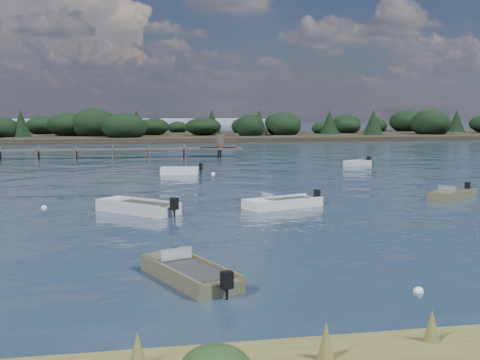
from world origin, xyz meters
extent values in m
plane|color=#152232|center=(0.00, 60.00, 0.00)|extent=(400.00, 400.00, 0.00)
cube|color=black|center=(0.00, -12.20, 0.00)|extent=(160.00, 0.60, 0.30)
cube|color=brown|center=(-5.40, -5.55, 0.09)|extent=(3.07, 4.60, 0.66)
cube|color=brown|center=(-6.01, -4.02, 0.48)|extent=(1.72, 1.49, 0.13)
cube|color=#272729|center=(-5.28, -5.87, 0.40)|extent=(2.26, 3.20, 0.11)
cube|color=brown|center=(-6.09, -5.82, 0.48)|extent=(1.69, 4.06, 0.13)
cube|color=brown|center=(-4.71, -5.28, 0.48)|extent=(1.69, 4.06, 0.13)
cube|color=black|center=(-4.53, -7.75, 0.59)|extent=(0.39, 0.36, 0.52)
cylinder|color=black|center=(-4.53, -7.75, 0.14)|extent=(0.12, 0.12, 0.52)
cube|color=silver|center=(-5.75, -4.67, 0.70)|extent=(1.12, 0.56, 0.39)
cube|color=silver|center=(-2.78, 27.92, 0.11)|extent=(3.45, 1.93, 0.76)
cube|color=silver|center=(-3.99, 28.17, 0.55)|extent=(1.00, 1.30, 0.15)
cube|color=#272729|center=(-2.53, 27.87, 0.47)|extent=(2.37, 1.46, 0.13)
cube|color=silver|center=(-2.90, 27.35, 0.55)|extent=(3.21, 0.78, 0.15)
cube|color=silver|center=(-2.67, 28.49, 0.55)|extent=(3.21, 0.78, 0.15)
cube|color=black|center=(-0.96, 27.54, 0.68)|extent=(0.37, 0.42, 0.60)
cylinder|color=black|center=(-0.96, 27.54, 0.16)|extent=(0.13, 0.13, 0.60)
cube|color=#B1B6B8|center=(15.69, 32.81, 0.10)|extent=(3.13, 2.28, 0.68)
cube|color=#B1B6B8|center=(14.69, 32.35, 0.49)|extent=(1.07, 1.24, 0.14)
cube|color=#272729|center=(15.90, 32.91, 0.42)|extent=(2.19, 1.68, 0.12)
cube|color=#B1B6B8|center=(15.91, 32.34, 0.49)|extent=(2.69, 1.33, 0.14)
cube|color=#B1B6B8|center=(15.47, 33.29, 0.49)|extent=(2.69, 1.33, 0.14)
cube|color=black|center=(17.20, 33.51, 0.61)|extent=(0.38, 0.41, 0.53)
cylinder|color=black|center=(17.20, 33.51, 0.15)|extent=(0.13, 0.13, 0.53)
cube|color=silver|center=(1.45, 8.51, 0.10)|extent=(4.87, 3.19, 0.67)
cube|color=silver|center=(-0.18, 7.91, 0.48)|extent=(1.56, 1.82, 0.13)
cube|color=#272729|center=(1.79, 8.64, 0.41)|extent=(3.39, 2.36, 0.11)
cube|color=silver|center=(1.72, 7.77, 0.48)|extent=(4.32, 1.69, 0.13)
cube|color=silver|center=(1.17, 9.26, 0.48)|extent=(4.32, 1.69, 0.13)
cube|color=black|center=(3.78, 9.38, 0.60)|extent=(0.36, 0.40, 0.52)
cylinder|color=black|center=(3.78, 9.38, 0.14)|extent=(0.12, 0.12, 0.52)
cube|color=silver|center=(0.51, 8.16, 0.71)|extent=(0.57, 1.21, 0.40)
cube|color=#B1B6B8|center=(-6.79, 8.26, 0.11)|extent=(4.61, 4.61, 0.79)
cube|color=#B1B6B8|center=(-8.06, 9.53, 0.57)|extent=(1.95, 1.95, 0.16)
cube|color=#272729|center=(-6.53, 7.99, 0.48)|extent=(3.29, 3.29, 0.13)
cube|color=#B1B6B8|center=(-7.38, 7.67, 0.57)|extent=(3.44, 3.43, 0.16)
cube|color=#B1B6B8|center=(-6.21, 8.85, 0.57)|extent=(3.44, 3.43, 0.16)
cube|color=black|center=(-4.95, 6.42, 0.71)|extent=(0.49, 0.49, 0.62)
cylinder|color=black|center=(-4.95, 6.42, 0.17)|extent=(0.16, 0.16, 0.62)
cube|color=brown|center=(13.04, 10.06, 0.09)|extent=(4.23, 3.66, 0.64)
cube|color=brown|center=(11.78, 9.15, 0.47)|extent=(1.62, 1.71, 0.13)
cube|color=#272729|center=(13.31, 10.25, 0.39)|extent=(2.99, 2.64, 0.11)
cube|color=brown|center=(13.47, 9.48, 0.47)|extent=(3.39, 2.50, 0.13)
cube|color=brown|center=(12.62, 10.64, 0.47)|extent=(3.39, 2.50, 0.13)
cube|color=black|center=(14.87, 11.38, 0.57)|extent=(0.39, 0.40, 0.50)
cylinder|color=black|center=(14.87, 11.38, 0.14)|extent=(0.13, 0.13, 0.50)
cube|color=silver|center=(12.31, 9.53, 0.68)|extent=(0.77, 0.99, 0.38)
sphere|color=white|center=(1.36, -8.10, 0.00)|extent=(0.32, 0.32, 0.32)
sphere|color=white|center=(-12.05, 10.81, 0.00)|extent=(0.32, 0.32, 0.32)
sphere|color=white|center=(14.05, 12.52, 0.00)|extent=(0.32, 0.32, 0.32)
sphere|color=white|center=(0.16, 27.70, 0.00)|extent=(0.32, 0.32, 0.32)
cube|color=#4B4037|center=(4.00, 48.00, 1.00)|extent=(5.00, 3.20, 0.18)
cube|color=#4B4037|center=(4.00, 48.00, 1.90)|extent=(0.80, 0.80, 1.60)
cylinder|color=#4B4037|center=(-21.73, 48.85, 0.40)|extent=(0.20, 0.20, 2.20)
cylinder|color=#4B4037|center=(-17.47, 47.15, 0.40)|extent=(0.20, 0.20, 2.20)
cylinder|color=#4B4037|center=(-17.47, 48.85, 0.40)|extent=(0.20, 0.20, 2.20)
cylinder|color=#4B4037|center=(-13.20, 47.15, 0.40)|extent=(0.20, 0.20, 2.20)
cylinder|color=#4B4037|center=(-13.20, 48.85, 0.40)|extent=(0.20, 0.20, 2.20)
cylinder|color=#4B4037|center=(-8.93, 47.15, 0.40)|extent=(0.20, 0.20, 2.20)
cylinder|color=#4B4037|center=(-8.93, 48.85, 0.40)|extent=(0.20, 0.20, 2.20)
cylinder|color=#4B4037|center=(-4.67, 47.15, 0.40)|extent=(0.20, 0.20, 2.20)
cylinder|color=#4B4037|center=(-4.67, 48.85, 0.40)|extent=(0.20, 0.20, 2.20)
cylinder|color=#4B4037|center=(-0.40, 47.15, 0.40)|extent=(0.20, 0.20, 2.20)
cylinder|color=#4B4037|center=(-0.40, 48.85, 0.40)|extent=(0.20, 0.20, 2.20)
cylinder|color=#4B4037|center=(3.87, 47.15, 0.40)|extent=(0.20, 0.20, 2.20)
cylinder|color=#4B4037|center=(3.87, 48.85, 0.40)|extent=(0.20, 0.20, 2.20)
cube|color=black|center=(25.00, 100.00, 0.00)|extent=(190.00, 40.00, 1.60)
ellipsoid|color=black|center=(25.00, 100.00, 2.80)|extent=(180.50, 36.00, 4.40)
camera|label=1|loc=(-7.35, -24.66, 5.50)|focal=45.00mm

